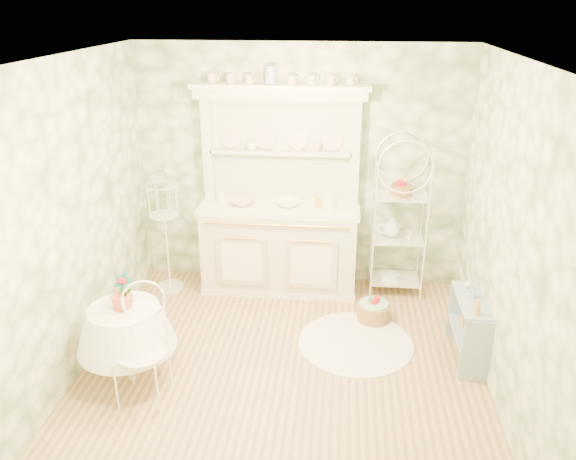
# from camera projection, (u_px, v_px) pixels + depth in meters

# --- Properties ---
(floor) EXTENTS (3.60, 3.60, 0.00)m
(floor) POSITION_uv_depth(u_px,v_px,m) (282.00, 368.00, 5.10)
(floor) COLOR tan
(floor) RESTS_ON ground
(ceiling) EXTENTS (3.60, 3.60, 0.00)m
(ceiling) POSITION_uv_depth(u_px,v_px,m) (281.00, 59.00, 4.06)
(ceiling) COLOR white
(ceiling) RESTS_ON floor
(wall_left) EXTENTS (3.60, 3.60, 0.00)m
(wall_left) POSITION_uv_depth(u_px,v_px,m) (71.00, 223.00, 4.75)
(wall_left) COLOR white
(wall_left) RESTS_ON floor
(wall_right) EXTENTS (3.60, 3.60, 0.00)m
(wall_right) POSITION_uv_depth(u_px,v_px,m) (509.00, 240.00, 4.41)
(wall_right) COLOR white
(wall_right) RESTS_ON floor
(wall_back) EXTENTS (3.60, 3.60, 0.00)m
(wall_back) POSITION_uv_depth(u_px,v_px,m) (300.00, 169.00, 6.23)
(wall_back) COLOR white
(wall_back) RESTS_ON floor
(wall_front) EXTENTS (3.60, 3.60, 0.00)m
(wall_front) POSITION_uv_depth(u_px,v_px,m) (243.00, 363.00, 2.93)
(wall_front) COLOR white
(wall_front) RESTS_ON floor
(kitchen_dresser) EXTENTS (1.87, 0.61, 2.29)m
(kitchen_dresser) POSITION_uv_depth(u_px,v_px,m) (279.00, 194.00, 6.07)
(kitchen_dresser) COLOR silver
(kitchen_dresser) RESTS_ON floor
(bakers_rack) EXTENTS (0.59, 0.42, 1.87)m
(bakers_rack) POSITION_uv_depth(u_px,v_px,m) (400.00, 214.00, 6.09)
(bakers_rack) COLOR white
(bakers_rack) RESTS_ON floor
(side_shelf) EXTENTS (0.29, 0.73, 0.61)m
(side_shelf) POSITION_uv_depth(u_px,v_px,m) (468.00, 329.00, 5.14)
(side_shelf) COLOR #90A7B9
(side_shelf) RESTS_ON floor
(round_table) EXTENTS (0.72, 0.72, 0.65)m
(round_table) POSITION_uv_depth(u_px,v_px,m) (128.00, 347.00, 4.83)
(round_table) COLOR white
(round_table) RESTS_ON floor
(cafe_chair) EXTENTS (0.51, 0.51, 0.89)m
(cafe_chair) POSITION_uv_depth(u_px,v_px,m) (141.00, 354.00, 4.54)
(cafe_chair) COLOR white
(cafe_chair) RESTS_ON floor
(birdcage_stand) EXTENTS (0.34, 0.34, 1.37)m
(birdcage_stand) POSITION_uv_depth(u_px,v_px,m) (166.00, 234.00, 6.23)
(birdcage_stand) COLOR white
(birdcage_stand) RESTS_ON floor
(floor_basket) EXTENTS (0.42, 0.42, 0.24)m
(floor_basket) POSITION_uv_depth(u_px,v_px,m) (374.00, 310.00, 5.81)
(floor_basket) COLOR olive
(floor_basket) RESTS_ON floor
(lace_rug) EXTENTS (1.34, 1.34, 0.01)m
(lace_rug) POSITION_uv_depth(u_px,v_px,m) (355.00, 343.00, 5.46)
(lace_rug) COLOR white
(lace_rug) RESTS_ON floor
(bowl_floral) EXTENTS (0.35, 0.35, 0.07)m
(bowl_floral) POSITION_uv_depth(u_px,v_px,m) (242.00, 204.00, 6.14)
(bowl_floral) COLOR white
(bowl_floral) RESTS_ON kitchen_dresser
(bowl_white) EXTENTS (0.31, 0.31, 0.08)m
(bowl_white) POSITION_uv_depth(u_px,v_px,m) (288.00, 205.00, 6.11)
(bowl_white) COLOR white
(bowl_white) RESTS_ON kitchen_dresser
(cup_left) EXTENTS (0.13, 0.13, 0.09)m
(cup_left) POSITION_uv_depth(u_px,v_px,m) (251.00, 147.00, 6.07)
(cup_left) COLOR white
(cup_left) RESTS_ON kitchen_dresser
(cup_right) EXTENTS (0.10, 0.10, 0.10)m
(cup_right) POSITION_uv_depth(u_px,v_px,m) (317.00, 149.00, 6.00)
(cup_right) COLOR white
(cup_right) RESTS_ON kitchen_dresser
(potted_geranium) EXTENTS (0.19, 0.15, 0.32)m
(potted_geranium) POSITION_uv_depth(u_px,v_px,m) (125.00, 294.00, 4.63)
(potted_geranium) COLOR #3F7238
(potted_geranium) RESTS_ON round_table
(bottle_amber) EXTENTS (0.07, 0.07, 0.15)m
(bottle_amber) POSITION_uv_depth(u_px,v_px,m) (478.00, 307.00, 4.76)
(bottle_amber) COLOR gold
(bottle_amber) RESTS_ON side_shelf
(bottle_blue) EXTENTS (0.07, 0.07, 0.12)m
(bottle_blue) POSITION_uv_depth(u_px,v_px,m) (472.00, 293.00, 5.04)
(bottle_blue) COLOR #80A4D1
(bottle_blue) RESTS_ON side_shelf
(bottle_glass) EXTENTS (0.08, 0.08, 0.09)m
(bottle_glass) POSITION_uv_depth(u_px,v_px,m) (468.00, 284.00, 5.21)
(bottle_glass) COLOR silver
(bottle_glass) RESTS_ON side_shelf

